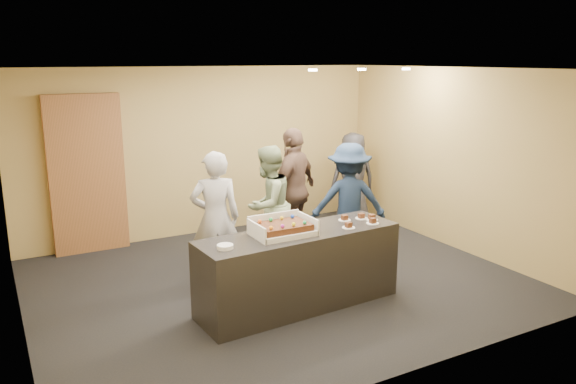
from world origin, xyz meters
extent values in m
plane|color=black|center=(0.00, 0.00, 0.00)|extent=(6.00, 6.00, 0.00)
plane|color=white|center=(0.00, 0.00, 2.70)|extent=(6.00, 6.00, 0.00)
cube|color=#A18A4E|center=(0.00, 2.50, 1.35)|extent=(6.00, 0.04, 2.70)
cube|color=#A18A4E|center=(0.00, -2.50, 1.35)|extent=(6.00, 0.04, 2.70)
cube|color=#A18A4E|center=(-3.00, 0.00, 1.35)|extent=(0.04, 5.00, 2.70)
cube|color=#A18A4E|center=(3.00, 0.00, 1.35)|extent=(0.04, 5.00, 2.70)
cube|color=black|center=(-0.12, -0.77, 0.45)|extent=(2.44, 0.84, 0.90)
cube|color=brown|center=(-1.88, 2.41, 1.17)|extent=(1.06, 0.15, 2.33)
cube|color=white|center=(-0.33, -0.77, 0.93)|extent=(0.66, 0.46, 0.06)
cube|color=white|center=(-0.66, -0.77, 0.99)|extent=(0.02, 0.46, 0.18)
cube|color=white|center=(-0.01, -0.77, 0.99)|extent=(0.02, 0.46, 0.18)
cube|color=white|center=(-0.33, -0.54, 1.00)|extent=(0.66, 0.02, 0.20)
cube|color=#3B190D|center=(-0.33, -0.77, 0.99)|extent=(0.58, 0.40, 0.07)
sphere|color=orange|center=(-0.55, -0.63, 1.05)|extent=(0.04, 0.04, 0.04)
sphere|color=green|center=(-0.41, -0.63, 1.05)|extent=(0.04, 0.04, 0.04)
sphere|color=gold|center=(-0.27, -0.63, 1.05)|extent=(0.04, 0.04, 0.04)
sphere|color=blue|center=(-0.14, -0.63, 1.05)|extent=(0.04, 0.04, 0.04)
sphere|color=orange|center=(-0.55, -0.91, 1.05)|extent=(0.04, 0.04, 0.04)
sphere|color=#B927B6|center=(-0.41, -0.91, 1.05)|extent=(0.04, 0.04, 0.04)
sphere|color=yellow|center=(-0.27, -0.91, 1.05)|extent=(0.04, 0.04, 0.04)
sphere|color=#23B16E|center=(-0.14, -0.91, 1.05)|extent=(0.04, 0.04, 0.04)
cylinder|color=white|center=(-1.08, -0.89, 0.92)|extent=(0.17, 0.17, 0.04)
cylinder|color=white|center=(0.46, -0.90, 0.90)|extent=(0.15, 0.15, 0.01)
cube|color=#3B190D|center=(0.46, -0.90, 0.94)|extent=(0.07, 0.06, 0.06)
cylinder|color=white|center=(0.59, -0.62, 0.90)|extent=(0.15, 0.15, 0.01)
cube|color=#3B190D|center=(0.59, -0.62, 0.94)|extent=(0.07, 0.06, 0.06)
cylinder|color=white|center=(0.81, -0.90, 0.90)|extent=(0.15, 0.15, 0.01)
cube|color=#3B190D|center=(0.81, -0.90, 0.94)|extent=(0.07, 0.06, 0.06)
cylinder|color=white|center=(0.82, -0.66, 0.90)|extent=(0.15, 0.15, 0.01)
cube|color=#3B190D|center=(0.82, -0.66, 0.94)|extent=(0.07, 0.06, 0.06)
cylinder|color=white|center=(0.90, -0.76, 0.90)|extent=(0.15, 0.15, 0.01)
cube|color=#3B190D|center=(0.90, -0.76, 0.94)|extent=(0.07, 0.06, 0.06)
imported|color=#B0AFB4|center=(-0.70, 0.35, 0.86)|extent=(0.71, 0.56, 1.72)
imported|color=gray|center=(0.23, 0.72, 0.83)|extent=(1.01, 0.95, 1.66)
imported|color=#182742|center=(1.33, 0.34, 0.83)|extent=(1.24, 1.04, 1.67)
imported|color=brown|center=(0.80, 0.99, 0.92)|extent=(1.16, 0.95, 1.85)
imported|color=#28272C|center=(2.30, 1.63, 0.81)|extent=(0.90, 0.71, 1.61)
cylinder|color=#FFEAC6|center=(0.80, 0.50, 2.67)|extent=(0.12, 0.12, 0.03)
cylinder|color=#FFEAC6|center=(1.60, 0.50, 2.67)|extent=(0.12, 0.12, 0.03)
cylinder|color=#FFEAC6|center=(2.40, 0.50, 2.67)|extent=(0.12, 0.12, 0.03)
camera|label=1|loc=(-3.16, -6.04, 2.83)|focal=35.00mm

